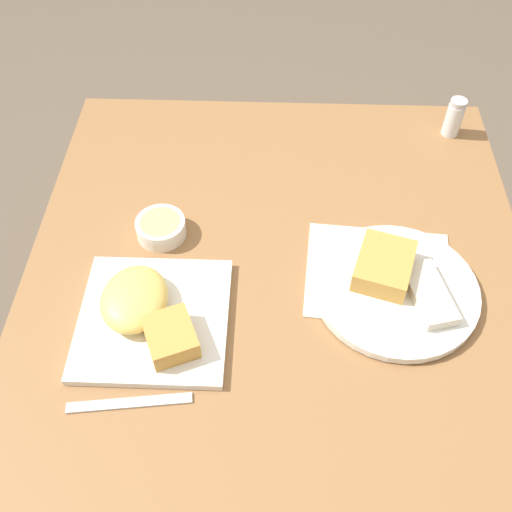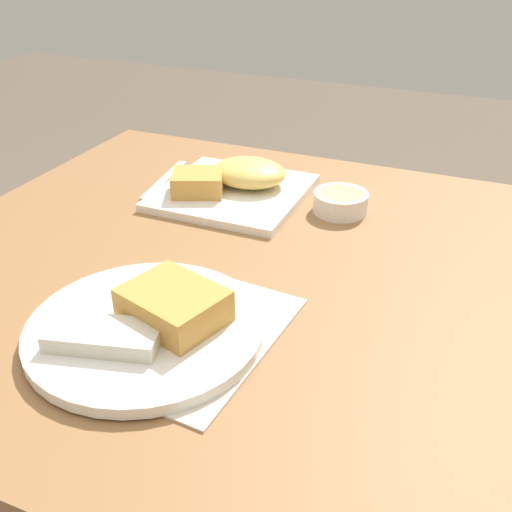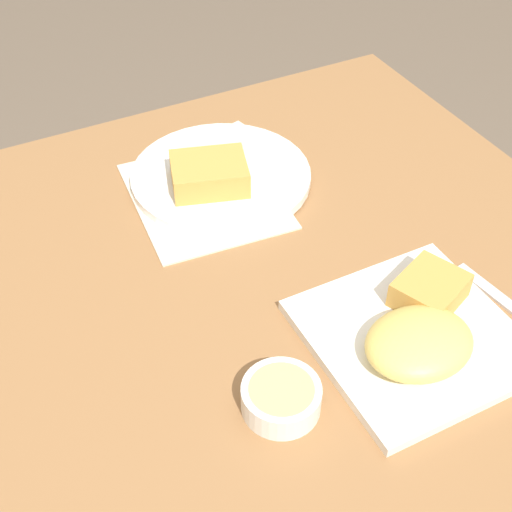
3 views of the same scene
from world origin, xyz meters
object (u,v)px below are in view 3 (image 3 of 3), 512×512
Objects in this scene: plate_oval_far at (218,173)px; butter_knife at (512,308)px; plate_square_near at (417,332)px; sauce_ramekin at (281,397)px.

plate_oval_far reaches higher than butter_knife.
plate_oval_far is 0.47m from butter_knife.
plate_oval_far is at bearing 100.69° from plate_square_near.
plate_square_near is 0.41m from plate_oval_far.
plate_oval_far is 1.50× the size of butter_knife.
butter_knife is at bearing -3.48° from plate_square_near.
plate_square_near reaches higher than sauce_ramekin.
sauce_ramekin is at bearing 82.23° from butter_knife.
plate_square_near is 0.87× the size of plate_oval_far.
plate_oval_far is 0.42m from sauce_ramekin.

